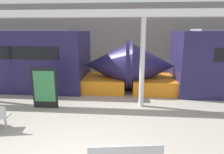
# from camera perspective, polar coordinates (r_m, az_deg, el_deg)

# --- Properties ---
(station_wall) EXTENTS (56.00, 0.20, 5.00)m
(station_wall) POSITION_cam_1_polar(r_m,az_deg,el_deg) (14.82, 0.84, 10.82)
(station_wall) COLOR gray
(station_wall) RESTS_ON ground_plane
(poster_board) EXTENTS (1.03, 0.07, 1.68)m
(poster_board) POSITION_cam_1_polar(r_m,az_deg,el_deg) (8.57, -18.69, -2.99)
(poster_board) COLOR black
(poster_board) RESTS_ON ground_plane
(support_column_near) EXTENTS (0.21, 0.21, 3.63)m
(support_column_near) POSITION_cam_1_polar(r_m,az_deg,el_deg) (8.18, 8.64, 3.74)
(support_column_near) COLOR silver
(support_column_near) RESTS_ON ground_plane
(canopy_beam) EXTENTS (28.00, 0.60, 0.28)m
(canopy_beam) POSITION_cam_1_polar(r_m,az_deg,el_deg) (8.09, 9.14, 17.51)
(canopy_beam) COLOR silver
(canopy_beam) RESTS_ON support_column_near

